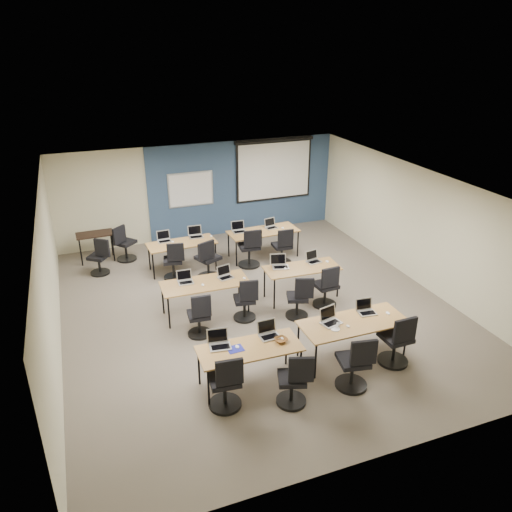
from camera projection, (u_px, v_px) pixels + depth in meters
name	position (u px, v px, depth m)	size (l,w,h in m)	color
floor	(257.00, 308.00, 10.79)	(8.00, 9.00, 0.02)	#6B6354
ceiling	(257.00, 187.00, 9.69)	(8.00, 9.00, 0.02)	white
wall_back	(201.00, 191.00, 14.08)	(8.00, 0.04, 2.70)	beige
wall_front	(381.00, 381.00, 6.40)	(8.00, 0.04, 2.70)	beige
wall_left	(49.00, 282.00, 8.95)	(0.04, 9.00, 2.70)	beige
wall_right	(419.00, 226.00, 11.53)	(0.04, 9.00, 2.70)	beige
blue_accent_panel	(243.00, 187.00, 14.46)	(5.50, 0.04, 2.70)	#3D5977
whiteboard	(191.00, 189.00, 13.88)	(1.28, 0.03, 0.98)	silver
projector_screen	(274.00, 166.00, 14.49)	(2.40, 0.10, 1.82)	black
training_table_front_left	(250.00, 350.00, 8.17)	(1.71, 0.71, 0.73)	brown
training_table_front_right	(353.00, 324.00, 8.90)	(1.94, 0.81, 0.73)	brown
training_table_mid_left	(205.00, 285.00, 10.29)	(1.80, 0.75, 0.73)	#9C6837
training_table_mid_right	(302.00, 269.00, 10.97)	(1.66, 0.69, 0.73)	#8E5D3B
training_table_back_left	(182.00, 245.00, 12.25)	(1.67, 0.70, 0.73)	#986230
training_table_back_right	(263.00, 232.00, 12.99)	(1.83, 0.76, 0.73)	olive
laptop_0	(219.00, 342.00, 8.18)	(0.35, 0.30, 0.27)	#BBBBBB
mouse_0	(237.00, 347.00, 8.15)	(0.06, 0.10, 0.04)	white
task_chair_0	(226.00, 386.00, 7.75)	(0.53, 0.53, 1.01)	black
laptop_1	(268.00, 332.00, 8.45)	(0.34, 0.29, 0.26)	silver
mouse_1	(282.00, 338.00, 8.39)	(0.06, 0.09, 0.03)	white
task_chair_1	(294.00, 384.00, 7.83)	(0.50, 0.49, 0.97)	black
laptop_2	(330.00, 319.00, 8.84)	(0.35, 0.30, 0.26)	#B6B5C0
mouse_2	(348.00, 326.00, 8.73)	(0.06, 0.09, 0.03)	white
task_chair_2	(355.00, 367.00, 8.19)	(0.54, 0.54, 1.02)	black
laptop_3	(366.00, 309.00, 9.16)	(0.32, 0.27, 0.24)	#BEBEBE
mouse_3	(388.00, 313.00, 9.13)	(0.07, 0.11, 0.04)	white
task_chair_3	(397.00, 344.00, 8.79)	(0.55, 0.55, 1.03)	black
laptop_4	(185.00, 279.00, 10.27)	(0.31, 0.27, 0.24)	#B4B4B4
mouse_4	(203.00, 285.00, 10.16)	(0.06, 0.10, 0.04)	white
task_chair_4	(200.00, 319.00, 9.63)	(0.46, 0.46, 0.95)	black
laptop_5	(225.00, 275.00, 10.48)	(0.31, 0.26, 0.24)	silver
mouse_5	(244.00, 278.00, 10.44)	(0.06, 0.10, 0.03)	white
task_chair_5	(246.00, 303.00, 10.19)	(0.47, 0.47, 0.95)	black
laptop_6	(280.00, 264.00, 10.95)	(0.36, 0.30, 0.27)	silver
mouse_6	(285.00, 269.00, 10.85)	(0.06, 0.10, 0.04)	white
task_chair_6	(299.00, 301.00, 10.26)	(0.49, 0.47, 0.96)	black
laptop_7	(313.00, 259.00, 11.20)	(0.31, 0.27, 0.24)	silver
mouse_7	(327.00, 261.00, 11.20)	(0.07, 0.11, 0.04)	white
task_chair_7	(326.00, 290.00, 10.68)	(0.51, 0.51, 0.99)	black
laptop_8	(164.00, 239.00, 12.31)	(0.33, 0.28, 0.25)	#AEAEB6
mouse_8	(173.00, 242.00, 12.25)	(0.06, 0.10, 0.04)	white
task_chair_8	(174.00, 264.00, 11.89)	(0.50, 0.50, 0.98)	black
laptop_9	(196.00, 234.00, 12.58)	(0.35, 0.30, 0.26)	silver
mouse_9	(211.00, 236.00, 12.60)	(0.06, 0.09, 0.03)	white
task_chair_9	(208.00, 263.00, 11.89)	(0.59, 0.56, 1.03)	black
laptop_10	(239.00, 229.00, 12.90)	(0.35, 0.29, 0.26)	#BBBBC2
mouse_10	(254.00, 231.00, 12.93)	(0.06, 0.09, 0.03)	white
task_chair_10	(250.00, 251.00, 12.53)	(0.56, 0.56, 1.03)	black
laptop_11	(271.00, 225.00, 13.15)	(0.31, 0.27, 0.24)	#ABAAB3
mouse_11	(283.00, 228.00, 13.12)	(0.06, 0.10, 0.04)	white
task_chair_11	(283.00, 249.00, 12.69)	(0.50, 0.50, 0.98)	black
blue_mousepad	(235.00, 349.00, 8.11)	(0.26, 0.22, 0.01)	navy
snack_bowl	(281.00, 340.00, 8.31)	(0.21, 0.21, 0.05)	brown
snack_plate	(335.00, 329.00, 8.65)	(0.17, 0.17, 0.01)	white
coffee_cup	(339.00, 325.00, 8.70)	(0.06, 0.06, 0.06)	white
utility_table	(95.00, 237.00, 12.78)	(0.92, 0.51, 0.75)	black
spare_chair_a	(124.00, 246.00, 12.87)	(0.59, 0.51, 0.99)	black
spare_chair_b	(100.00, 260.00, 12.14)	(0.53, 0.47, 0.95)	black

